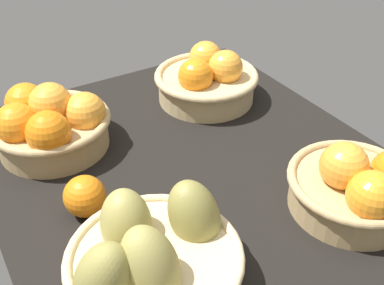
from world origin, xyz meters
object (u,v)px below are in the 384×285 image
Objects in this scene: basket_near_left at (357,186)px; basket_near_right at (207,80)px; loose_orange_front_gap at (85,196)px; basket_far_left_pears at (151,260)px; basket_far_right at (50,124)px.

basket_near_left is 44.38cm from basket_near_right.
basket_near_right is at bearing 1.04° from basket_near_left.
basket_near_left is at bearing -120.21° from loose_orange_front_gap.
basket_near_left is 3.12× the size of loose_orange_front_gap.
basket_near_right is at bearing -40.87° from basket_far_left_pears.
basket_far_left_pears is 1.27× the size of basket_near_left.
basket_far_right reaches higher than basket_near_right.
basket_far_right is 0.83× the size of basket_far_left_pears.
basket_far_left_pears reaches higher than basket_near_right.
basket_far_right is 36.77cm from basket_near_right.
loose_orange_front_gap is (-21.16, 1.10, -2.01)cm from basket_far_right.
basket_near_right is 43.73cm from loose_orange_front_gap.
basket_near_left is at bearing -95.94° from basket_far_left_pears.
basket_far_left_pears reaches higher than loose_orange_front_gap.
loose_orange_front_gap is (-21.87, 37.85, -1.31)cm from basket_near_right.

